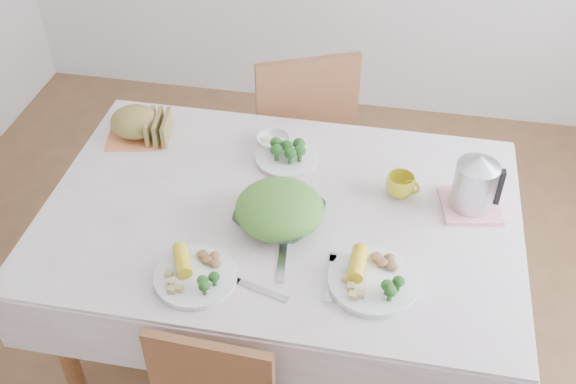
% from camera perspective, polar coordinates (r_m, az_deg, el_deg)
% --- Properties ---
extents(floor, '(3.60, 3.60, 0.00)m').
position_cam_1_polar(floor, '(2.71, -0.51, -13.41)').
color(floor, brown).
rests_on(floor, ground).
extents(dining_table, '(1.40, 0.90, 0.75)m').
position_cam_1_polar(dining_table, '(2.42, -0.56, -8.23)').
color(dining_table, brown).
rests_on(dining_table, floor).
extents(tablecloth, '(1.50, 1.00, 0.01)m').
position_cam_1_polar(tablecloth, '(2.14, -0.62, -1.57)').
color(tablecloth, beige).
rests_on(tablecloth, dining_table).
extents(chair_far, '(0.56, 0.56, 0.94)m').
position_cam_1_polar(chair_far, '(2.96, 0.63, 4.93)').
color(chair_far, brown).
rests_on(chair_far, floor).
extents(salad_bowl, '(0.32, 0.32, 0.06)m').
position_cam_1_polar(salad_bowl, '(2.07, -0.72, -2.11)').
color(salad_bowl, white).
rests_on(salad_bowl, tablecloth).
extents(dinner_plate_left, '(0.26, 0.26, 0.02)m').
position_cam_1_polar(dinner_plate_left, '(1.94, -7.80, -7.12)').
color(dinner_plate_left, white).
rests_on(dinner_plate_left, tablecloth).
extents(dinner_plate_right, '(0.34, 0.34, 0.02)m').
position_cam_1_polar(dinner_plate_right, '(1.93, 7.22, -7.51)').
color(dinner_plate_right, white).
rests_on(dinner_plate_right, tablecloth).
extents(broccoli_plate, '(0.29, 0.29, 0.02)m').
position_cam_1_polar(broccoli_plate, '(2.32, -0.11, 2.91)').
color(broccoli_plate, beige).
rests_on(broccoli_plate, tablecloth).
extents(napkin, '(0.24, 0.24, 0.00)m').
position_cam_1_polar(napkin, '(2.51, -12.66, 4.81)').
color(napkin, '#E27D47').
rests_on(napkin, tablecloth).
extents(bread_loaf, '(0.21, 0.20, 0.10)m').
position_cam_1_polar(bread_loaf, '(2.48, -12.85, 5.85)').
color(bread_loaf, olive).
rests_on(bread_loaf, napkin).
extents(fruit_bowl, '(0.12, 0.12, 0.04)m').
position_cam_1_polar(fruit_bowl, '(2.39, -1.28, 4.30)').
color(fruit_bowl, white).
rests_on(fruit_bowl, tablecloth).
extents(yellow_mug, '(0.12, 0.12, 0.08)m').
position_cam_1_polar(yellow_mug, '(2.20, 9.48, 0.55)').
color(yellow_mug, gold).
rests_on(yellow_mug, tablecloth).
extents(pink_tray, '(0.21, 0.21, 0.01)m').
position_cam_1_polar(pink_tray, '(2.22, 15.13, -1.08)').
color(pink_tray, pink).
rests_on(pink_tray, tablecloth).
extents(electric_kettle, '(0.13, 0.13, 0.19)m').
position_cam_1_polar(electric_kettle, '(2.15, 15.65, 1.16)').
color(electric_kettle, '#B2B5BA').
rests_on(electric_kettle, pink_tray).
extents(fork_left, '(0.05, 0.20, 0.00)m').
position_cam_1_polar(fork_left, '(1.99, -0.49, -5.55)').
color(fork_left, silver).
rests_on(fork_left, tablecloth).
extents(fork_right, '(0.03, 0.18, 0.00)m').
position_cam_1_polar(fork_right, '(1.94, 3.63, -7.24)').
color(fork_right, silver).
rests_on(fork_right, tablecloth).
extents(knife, '(0.18, 0.07, 0.00)m').
position_cam_1_polar(knife, '(1.91, -2.48, -8.22)').
color(knife, silver).
rests_on(knife, tablecloth).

